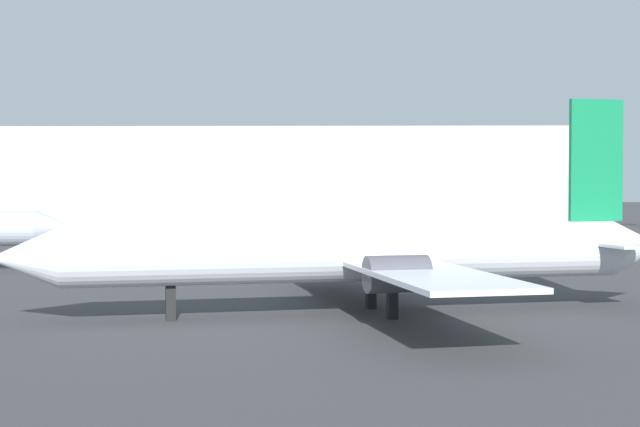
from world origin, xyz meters
The scene contains 2 objects.
airplane_on_taxiway centered at (-1.36, 35.13, 3.13)m, with size 34.63×28.25×11.06m.
terminal_building centered at (-11.33, 135.59, 7.51)m, with size 91.00×19.77×15.03m, color beige.
Camera 1 is at (-2.49, -11.11, 6.65)m, focal length 51.69 mm.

